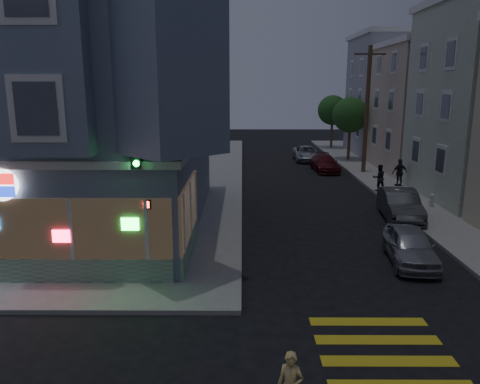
{
  "coord_description": "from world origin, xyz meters",
  "views": [
    {
      "loc": [
        3.02,
        -10.19,
        6.39
      ],
      "look_at": [
        2.94,
        6.63,
        2.55
      ],
      "focal_mm": 35.0,
      "sensor_mm": 36.0,
      "label": 1
    }
  ],
  "objects_px": {
    "parked_car_b": "(400,205)",
    "parked_car_d": "(306,153)",
    "utility_pole": "(367,108)",
    "pedestrian_b": "(400,173)",
    "parked_car_a": "(410,246)",
    "parked_car_c": "(325,163)",
    "fire_hydrant": "(432,200)",
    "street_tree_far": "(333,110)",
    "street_tree_near": "(350,115)",
    "traffic_signal": "(140,185)",
    "pedestrian_a": "(379,178)"
  },
  "relations": [
    {
      "from": "parked_car_b",
      "to": "parked_car_d",
      "type": "bearing_deg",
      "value": 102.8
    },
    {
      "from": "utility_pole",
      "to": "pedestrian_b",
      "type": "bearing_deg",
      "value": -78.74
    },
    {
      "from": "utility_pole",
      "to": "parked_car_d",
      "type": "height_order",
      "value": "utility_pole"
    },
    {
      "from": "pedestrian_b",
      "to": "parked_car_a",
      "type": "relative_size",
      "value": 0.45
    },
    {
      "from": "parked_car_c",
      "to": "fire_hydrant",
      "type": "distance_m",
      "value": 11.87
    },
    {
      "from": "street_tree_far",
      "to": "fire_hydrant",
      "type": "distance_m",
      "value": 24.54
    },
    {
      "from": "pedestrian_b",
      "to": "fire_hydrant",
      "type": "height_order",
      "value": "pedestrian_b"
    },
    {
      "from": "utility_pole",
      "to": "street_tree_near",
      "type": "distance_m",
      "value": 6.06
    },
    {
      "from": "traffic_signal",
      "to": "pedestrian_b",
      "type": "bearing_deg",
      "value": 60.2
    },
    {
      "from": "pedestrian_b",
      "to": "street_tree_far",
      "type": "bearing_deg",
      "value": -101.21
    },
    {
      "from": "pedestrian_b",
      "to": "parked_car_a",
      "type": "xyz_separation_m",
      "value": [
        -3.82,
        -12.86,
        -0.36
      ]
    },
    {
      "from": "pedestrian_a",
      "to": "parked_car_d",
      "type": "bearing_deg",
      "value": -83.92
    },
    {
      "from": "parked_car_a",
      "to": "traffic_signal",
      "type": "relative_size",
      "value": 0.8
    },
    {
      "from": "utility_pole",
      "to": "street_tree_near",
      "type": "relative_size",
      "value": 1.7
    },
    {
      "from": "street_tree_far",
      "to": "traffic_signal",
      "type": "relative_size",
      "value": 1.11
    },
    {
      "from": "utility_pole",
      "to": "parked_car_a",
      "type": "distance_m",
      "value": 18.57
    },
    {
      "from": "traffic_signal",
      "to": "utility_pole",
      "type": "bearing_deg",
      "value": 70.22
    },
    {
      "from": "utility_pole",
      "to": "pedestrian_b",
      "type": "distance_m",
      "value": 6.37
    },
    {
      "from": "traffic_signal",
      "to": "fire_hydrant",
      "type": "distance_m",
      "value": 16.6
    },
    {
      "from": "parked_car_b",
      "to": "parked_car_d",
      "type": "xyz_separation_m",
      "value": [
        -2.1,
        18.32,
        -0.1
      ]
    },
    {
      "from": "parked_car_a",
      "to": "parked_car_d",
      "type": "xyz_separation_m",
      "value": [
        -0.58,
        24.07,
        -0.03
      ]
    },
    {
      "from": "utility_pole",
      "to": "street_tree_far",
      "type": "xyz_separation_m",
      "value": [
        0.2,
        14.0,
        -0.86
      ]
    },
    {
      "from": "parked_car_b",
      "to": "pedestrian_b",
      "type": "bearing_deg",
      "value": 78.34
    },
    {
      "from": "utility_pole",
      "to": "fire_hydrant",
      "type": "height_order",
      "value": "utility_pole"
    },
    {
      "from": "parked_car_a",
      "to": "pedestrian_b",
      "type": "bearing_deg",
      "value": 80.39
    },
    {
      "from": "utility_pole",
      "to": "fire_hydrant",
      "type": "bearing_deg",
      "value": -84.45
    },
    {
      "from": "pedestrian_a",
      "to": "fire_hydrant",
      "type": "xyz_separation_m",
      "value": [
        1.7,
        -3.88,
        -0.43
      ]
    },
    {
      "from": "parked_car_b",
      "to": "pedestrian_a",
      "type": "bearing_deg",
      "value": 90.27
    },
    {
      "from": "traffic_signal",
      "to": "fire_hydrant",
      "type": "bearing_deg",
      "value": 47.9
    },
    {
      "from": "street_tree_far",
      "to": "parked_car_b",
      "type": "relative_size",
      "value": 1.2
    },
    {
      "from": "utility_pole",
      "to": "pedestrian_a",
      "type": "height_order",
      "value": "utility_pole"
    },
    {
      "from": "parked_car_b",
      "to": "traffic_signal",
      "type": "height_order",
      "value": "traffic_signal"
    },
    {
      "from": "street_tree_near",
      "to": "pedestrian_a",
      "type": "bearing_deg",
      "value": -94.15
    },
    {
      "from": "pedestrian_b",
      "to": "parked_car_d",
      "type": "xyz_separation_m",
      "value": [
        -4.4,
        11.21,
        -0.39
      ]
    },
    {
      "from": "street_tree_far",
      "to": "pedestrian_a",
      "type": "distance_m",
      "value": 20.65
    },
    {
      "from": "parked_car_a",
      "to": "fire_hydrant",
      "type": "distance_m",
      "value": 8.49
    },
    {
      "from": "pedestrian_a",
      "to": "parked_car_d",
      "type": "height_order",
      "value": "pedestrian_a"
    },
    {
      "from": "pedestrian_b",
      "to": "parked_car_c",
      "type": "height_order",
      "value": "pedestrian_b"
    },
    {
      "from": "parked_car_d",
      "to": "parked_car_b",
      "type": "bearing_deg",
      "value": -83.79
    },
    {
      "from": "pedestrian_b",
      "to": "utility_pole",
      "type": "bearing_deg",
      "value": -92.36
    },
    {
      "from": "traffic_signal",
      "to": "parked_car_c",
      "type": "bearing_deg",
      "value": 77.24
    },
    {
      "from": "utility_pole",
      "to": "parked_car_b",
      "type": "xyz_separation_m",
      "value": [
        -1.3,
        -12.13,
        -4.07
      ]
    },
    {
      "from": "street_tree_far",
      "to": "fire_hydrant",
      "type": "bearing_deg",
      "value": -88.11
    },
    {
      "from": "street_tree_near",
      "to": "fire_hydrant",
      "type": "bearing_deg",
      "value": -87.19
    },
    {
      "from": "pedestrian_b",
      "to": "parked_car_d",
      "type": "height_order",
      "value": "pedestrian_b"
    },
    {
      "from": "pedestrian_b",
      "to": "street_tree_near",
      "type": "bearing_deg",
      "value": -99.47
    },
    {
      "from": "traffic_signal",
      "to": "fire_hydrant",
      "type": "xyz_separation_m",
      "value": [
        13.18,
        9.68,
        -2.86
      ]
    },
    {
      "from": "parked_car_d",
      "to": "parked_car_c",
      "type": "bearing_deg",
      "value": -82.55
    },
    {
      "from": "pedestrian_a",
      "to": "parked_car_b",
      "type": "relative_size",
      "value": 0.36
    },
    {
      "from": "utility_pole",
      "to": "parked_car_d",
      "type": "distance_m",
      "value": 8.2
    }
  ]
}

